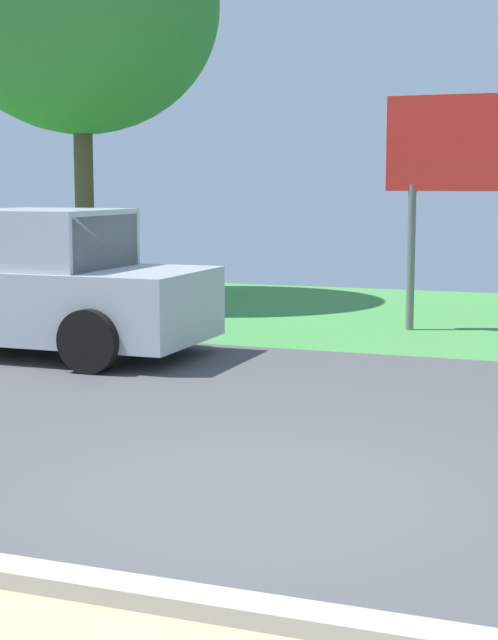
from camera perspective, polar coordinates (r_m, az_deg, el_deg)
The scene contains 4 objects.
ground_plane at distance 9.94m, azimuth 6.41°, elevation -5.26°, with size 40.00×22.00×0.20m.
pickup_truck at distance 13.34m, azimuth -13.36°, elevation 1.93°, with size 5.20×2.28×1.88m.
roadside_billboard at distance 14.91m, azimuth 12.93°, elevation 9.01°, with size 2.60×0.12×3.50m.
tree_left_far at distance 19.34m, azimuth -9.76°, elevation 17.50°, with size 5.19×5.19×7.85m.
Camera 1 is at (2.29, -6.46, 2.20)m, focal length 55.26 mm.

